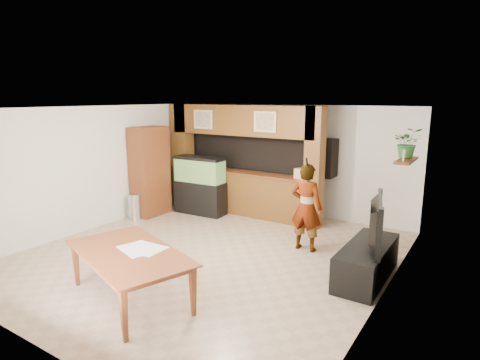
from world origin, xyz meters
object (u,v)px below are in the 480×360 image
Objects in this scene: aquarium at (200,186)px; television at (370,221)px; person at (306,207)px; pantry_cabinet at (150,171)px; dining_table at (127,277)px.

television is (4.40, -1.41, 0.25)m from aquarium.
person is at bearing -17.62° from aquarium.
pantry_cabinet is 4.28m from dining_table.
pantry_cabinet reaches higher than person.
person reaches higher than television.
aquarium reaches higher than television.
television is 0.82× the size of person.
aquarium is 4.63m from television.
person is (-1.30, 0.61, -0.12)m from television.
television is 0.66× the size of dining_table.
pantry_cabinet is 1.51× the size of aquarium.
aquarium is at bearing 57.75° from television.
television is 1.44m from person.
aquarium is 3.21m from person.
person is at bearing 86.22° from dining_table.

